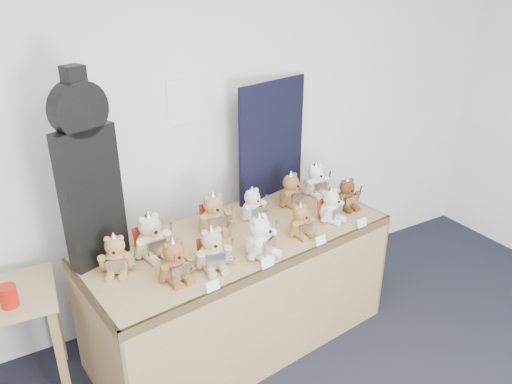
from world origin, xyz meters
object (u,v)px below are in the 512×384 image
teddy_front_far_left (175,262)px  teddy_front_right (301,221)px  teddy_front_left (212,250)px  teddy_front_end (347,195)px  teddy_back_centre_left (214,215)px  teddy_back_far_left (116,256)px  teddy_front_centre (260,238)px  teddy_back_end (316,180)px  teddy_back_left (151,237)px  teddy_back_centre_right (253,205)px  guitar_case (88,173)px  teddy_front_far_right (331,206)px  teddy_back_right (291,191)px  red_cup (8,296)px  display_table (246,265)px

teddy_front_far_left → teddy_front_right: (0.87, 0.06, -0.01)m
teddy_front_left → teddy_front_end: bearing=16.9°
teddy_back_centre_left → teddy_back_far_left: teddy_back_centre_left is taller
teddy_front_far_left → teddy_front_centre: teddy_front_centre is taller
teddy_front_right → teddy_back_end: bearing=40.1°
teddy_front_far_left → teddy_back_left: 0.30m
teddy_front_far_left → teddy_back_far_left: size_ratio=1.05×
teddy_front_right → teddy_back_far_left: bearing=166.3°
teddy_front_end → teddy_back_centre_right: 0.68m
teddy_front_centre → teddy_front_right: size_ratio=1.25×
teddy_front_far_left → teddy_front_right: bearing=-3.3°
teddy_back_centre_left → teddy_back_centre_right: (0.30, 0.03, -0.02)m
teddy_back_centre_right → guitar_case: bearing=169.2°
teddy_front_far_right → teddy_back_right: bearing=87.7°
teddy_front_far_left → teddy_back_end: (1.32, 0.51, -0.00)m
guitar_case → teddy_front_far_left: 0.67m
teddy_front_far_left → teddy_front_left: bearing=-6.9°
guitar_case → teddy_front_far_left: size_ratio=4.06×
guitar_case → teddy_back_left: size_ratio=3.62×
teddy_front_left → teddy_front_right: teddy_front_left is taller
guitar_case → teddy_front_end: bearing=-27.7°
teddy_back_centre_left → teddy_back_right: (0.64, 0.07, -0.01)m
teddy_front_left → teddy_back_right: size_ratio=1.05×
teddy_front_left → teddy_back_centre_right: 0.64m
teddy_front_far_left → teddy_back_centre_left: teddy_back_centre_left is taller
teddy_back_left → teddy_back_centre_right: (0.75, 0.11, -0.02)m
teddy_front_end → teddy_back_end: 0.30m
teddy_back_centre_right → teddy_back_right: bearing=-3.7°
teddy_front_far_right → teddy_back_left: teddy_back_left is taller
guitar_case → teddy_back_right: (1.36, 0.04, -0.44)m
red_cup → teddy_back_left: 0.81m
teddy_front_end → teddy_front_centre: bearing=-161.8°
teddy_front_right → display_table: bearing=157.4°
teddy_front_far_right → teddy_back_end: teddy_back_end is taller
teddy_front_right → teddy_back_end: 0.64m
teddy_back_right → teddy_front_centre: bearing=-153.6°
teddy_front_far_right → teddy_front_end: size_ratio=1.02×
guitar_case → teddy_back_far_left: guitar_case is taller
teddy_front_far_left → teddy_back_centre_left: (0.42, 0.38, 0.01)m
teddy_back_centre_left → teddy_back_end: 0.91m
teddy_front_far_left → teddy_back_right: 1.15m
teddy_back_centre_right → teddy_back_right: (0.34, 0.04, 0.01)m
guitar_case → teddy_front_centre: 1.03m
guitar_case → display_table: bearing=-37.1°
teddy_front_left → teddy_back_left: (-0.25, 0.30, 0.01)m
display_table → teddy_front_far_right: 0.69m
teddy_front_far_left → teddy_front_right: 0.87m
display_table → red_cup: red_cup is taller
teddy_front_far_left → teddy_back_left: (-0.03, 0.30, 0.01)m
guitar_case → teddy_front_end: (1.68, -0.19, -0.45)m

